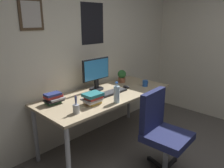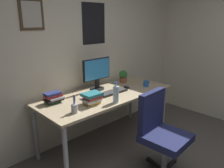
% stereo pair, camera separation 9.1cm
% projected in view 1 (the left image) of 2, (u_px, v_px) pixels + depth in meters
% --- Properties ---
extents(wall_back, '(4.40, 0.10, 2.60)m').
position_uv_depth(wall_back, '(74.00, 50.00, 2.97)').
color(wall_back, beige).
rests_on(wall_back, ground_plane).
extents(desk, '(1.87, 0.79, 0.75)m').
position_uv_depth(desk, '(107.00, 98.00, 2.92)').
color(desk, tan).
rests_on(desk, ground_plane).
extents(office_chair, '(0.56, 0.57, 0.95)m').
position_uv_depth(office_chair, '(161.00, 129.00, 2.42)').
color(office_chair, '#1E234C').
rests_on(office_chair, ground_plane).
extents(monitor, '(0.46, 0.20, 0.43)m').
position_uv_depth(monitor, '(96.00, 73.00, 3.01)').
color(monitor, black).
rests_on(monitor, desk).
extents(keyboard, '(0.43, 0.15, 0.03)m').
position_uv_depth(keyboard, '(112.00, 92.00, 2.91)').
color(keyboard, black).
rests_on(keyboard, desk).
extents(computer_mouse, '(0.06, 0.11, 0.04)m').
position_uv_depth(computer_mouse, '(126.00, 87.00, 3.13)').
color(computer_mouse, black).
rests_on(computer_mouse, desk).
extents(water_bottle, '(0.07, 0.07, 0.25)m').
position_uv_depth(water_bottle, '(117.00, 94.00, 2.55)').
color(water_bottle, silver).
rests_on(water_bottle, desk).
extents(coffee_mug_near, '(0.11, 0.08, 0.09)m').
position_uv_depth(coffee_mug_near, '(145.00, 83.00, 3.20)').
color(coffee_mug_near, '#2659B2').
rests_on(coffee_mug_near, desk).
extents(potted_plant, '(0.13, 0.13, 0.20)m').
position_uv_depth(potted_plant, '(122.00, 76.00, 3.39)').
color(potted_plant, brown).
rests_on(potted_plant, desk).
extents(pen_cup, '(0.07, 0.07, 0.20)m').
position_uv_depth(pen_cup, '(76.00, 108.00, 2.27)').
color(pen_cup, '#9EA0A5').
rests_on(pen_cup, desk).
extents(book_stack_left, '(0.21, 0.15, 0.13)m').
position_uv_depth(book_stack_left, '(54.00, 98.00, 2.54)').
color(book_stack_left, '#33723F').
rests_on(book_stack_left, desk).
extents(book_stack_right, '(0.22, 0.19, 0.14)m').
position_uv_depth(book_stack_right, '(93.00, 98.00, 2.51)').
color(book_stack_right, gold).
rests_on(book_stack_right, desk).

